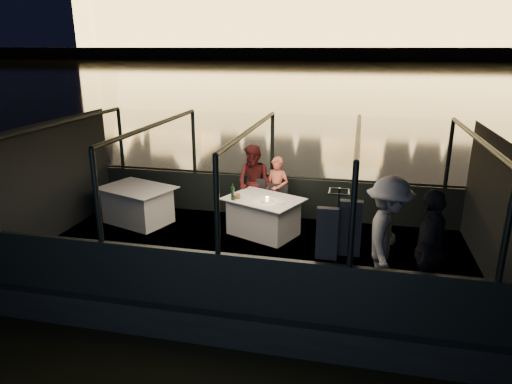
% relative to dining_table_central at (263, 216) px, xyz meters
% --- Properties ---
extents(river_water, '(500.00, 500.00, 0.00)m').
position_rel_dining_table_central_xyz_m(river_water, '(-0.04, 79.11, -0.89)').
color(river_water, black).
rests_on(river_water, ground).
extents(boat_hull, '(8.60, 4.40, 1.00)m').
position_rel_dining_table_central_xyz_m(boat_hull, '(-0.04, -0.89, -0.89)').
color(boat_hull, black).
rests_on(boat_hull, river_water).
extents(boat_deck, '(8.00, 4.00, 0.04)m').
position_rel_dining_table_central_xyz_m(boat_deck, '(-0.04, -0.89, -0.41)').
color(boat_deck, black).
rests_on(boat_deck, boat_hull).
extents(gunwale_port, '(8.00, 0.08, 0.90)m').
position_rel_dining_table_central_xyz_m(gunwale_port, '(-0.04, 1.11, 0.06)').
color(gunwale_port, black).
rests_on(gunwale_port, boat_deck).
extents(gunwale_starboard, '(8.00, 0.08, 0.90)m').
position_rel_dining_table_central_xyz_m(gunwale_starboard, '(-0.04, -2.89, 0.06)').
color(gunwale_starboard, black).
rests_on(gunwale_starboard, boat_deck).
extents(cabin_glass_port, '(8.00, 0.02, 1.40)m').
position_rel_dining_table_central_xyz_m(cabin_glass_port, '(-0.04, 1.11, 1.21)').
color(cabin_glass_port, '#99B2B2').
rests_on(cabin_glass_port, gunwale_port).
extents(cabin_glass_starboard, '(8.00, 0.02, 1.40)m').
position_rel_dining_table_central_xyz_m(cabin_glass_starboard, '(-0.04, -2.89, 1.21)').
color(cabin_glass_starboard, '#99B2B2').
rests_on(cabin_glass_starboard, gunwale_starboard).
extents(cabin_roof_glass, '(8.00, 4.00, 0.02)m').
position_rel_dining_table_central_xyz_m(cabin_roof_glass, '(-0.04, -0.89, 1.91)').
color(cabin_roof_glass, '#99B2B2').
rests_on(cabin_roof_glass, boat_deck).
extents(end_wall_fore, '(0.02, 4.00, 2.30)m').
position_rel_dining_table_central_xyz_m(end_wall_fore, '(-4.04, -0.89, 0.76)').
color(end_wall_fore, black).
rests_on(end_wall_fore, boat_deck).
extents(end_wall_aft, '(0.02, 4.00, 2.30)m').
position_rel_dining_table_central_xyz_m(end_wall_aft, '(3.96, -0.89, 0.76)').
color(end_wall_aft, black).
rests_on(end_wall_aft, boat_deck).
extents(canopy_ribs, '(8.00, 4.00, 2.30)m').
position_rel_dining_table_central_xyz_m(canopy_ribs, '(-0.04, -0.89, 0.76)').
color(canopy_ribs, black).
rests_on(canopy_ribs, boat_deck).
extents(embankment, '(400.00, 140.00, 6.00)m').
position_rel_dining_table_central_xyz_m(embankment, '(-0.04, 209.11, 0.11)').
color(embankment, '#423D33').
rests_on(embankment, ground).
extents(dining_table_central, '(1.75, 1.54, 0.77)m').
position_rel_dining_table_central_xyz_m(dining_table_central, '(0.00, 0.00, 0.00)').
color(dining_table_central, white).
rests_on(dining_table_central, boat_deck).
extents(dining_table_aft, '(1.77, 1.51, 0.79)m').
position_rel_dining_table_central_xyz_m(dining_table_aft, '(-2.78, 0.06, 0.00)').
color(dining_table_aft, silver).
rests_on(dining_table_aft, boat_deck).
extents(chair_port_left, '(0.49, 0.49, 0.93)m').
position_rel_dining_table_central_xyz_m(chair_port_left, '(-0.31, 0.59, 0.06)').
color(chair_port_left, black).
rests_on(chair_port_left, boat_deck).
extents(chair_port_right, '(0.44, 0.44, 0.89)m').
position_rel_dining_table_central_xyz_m(chair_port_right, '(0.19, 0.45, 0.06)').
color(chair_port_right, black).
rests_on(chair_port_right, boat_deck).
extents(coat_stand, '(0.61, 0.53, 1.88)m').
position_rel_dining_table_central_xyz_m(coat_stand, '(1.56, -2.61, 0.51)').
color(coat_stand, black).
rests_on(coat_stand, boat_deck).
extents(person_woman_coral, '(0.61, 0.50, 1.45)m').
position_rel_dining_table_central_xyz_m(person_woman_coral, '(0.14, 0.72, 0.36)').
color(person_woman_coral, '#D9674F').
rests_on(person_woman_coral, boat_deck).
extents(person_man_maroon, '(0.97, 0.86, 1.67)m').
position_rel_dining_table_central_xyz_m(person_man_maroon, '(-0.37, 0.77, 0.36)').
color(person_man_maroon, '#3C1012').
rests_on(person_man_maroon, boat_deck).
extents(passenger_stripe, '(0.85, 1.31, 1.89)m').
position_rel_dining_table_central_xyz_m(passenger_stripe, '(2.28, -1.92, 0.47)').
color(passenger_stripe, silver).
rests_on(passenger_stripe, boat_deck).
extents(passenger_dark, '(0.75, 1.16, 1.83)m').
position_rel_dining_table_central_xyz_m(passenger_dark, '(2.84, -2.19, 0.47)').
color(passenger_dark, black).
rests_on(passenger_dark, boat_deck).
extents(wine_bottle, '(0.09, 0.09, 0.33)m').
position_rel_dining_table_central_xyz_m(wine_bottle, '(-0.57, -0.21, 0.53)').
color(wine_bottle, '#133516').
rests_on(wine_bottle, dining_table_central).
extents(bread_basket, '(0.22, 0.22, 0.07)m').
position_rel_dining_table_central_xyz_m(bread_basket, '(-0.55, -0.09, 0.42)').
color(bread_basket, brown).
rests_on(bread_basket, dining_table_central).
extents(amber_candle, '(0.08, 0.08, 0.09)m').
position_rel_dining_table_central_xyz_m(amber_candle, '(0.10, -0.15, 0.42)').
color(amber_candle, '#FFA73F').
rests_on(amber_candle, dining_table_central).
extents(plate_near, '(0.28, 0.28, 0.01)m').
position_rel_dining_table_central_xyz_m(plate_near, '(0.35, -0.18, 0.39)').
color(plate_near, white).
rests_on(plate_near, dining_table_central).
extents(plate_far, '(0.32, 0.32, 0.02)m').
position_rel_dining_table_central_xyz_m(plate_far, '(-0.41, 0.11, 0.39)').
color(plate_far, white).
rests_on(plate_far, dining_table_central).
extents(wine_glass_white, '(0.07, 0.07, 0.17)m').
position_rel_dining_table_central_xyz_m(wine_glass_white, '(-0.53, -0.26, 0.48)').
color(wine_glass_white, white).
rests_on(wine_glass_white, dining_table_central).
extents(wine_glass_red, '(0.09, 0.09, 0.20)m').
position_rel_dining_table_central_xyz_m(wine_glass_red, '(0.20, 0.14, 0.48)').
color(wine_glass_red, white).
rests_on(wine_glass_red, dining_table_central).
extents(wine_glass_empty, '(0.07, 0.07, 0.20)m').
position_rel_dining_table_central_xyz_m(wine_glass_empty, '(0.04, -0.26, 0.48)').
color(wine_glass_empty, silver).
rests_on(wine_glass_empty, dining_table_central).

